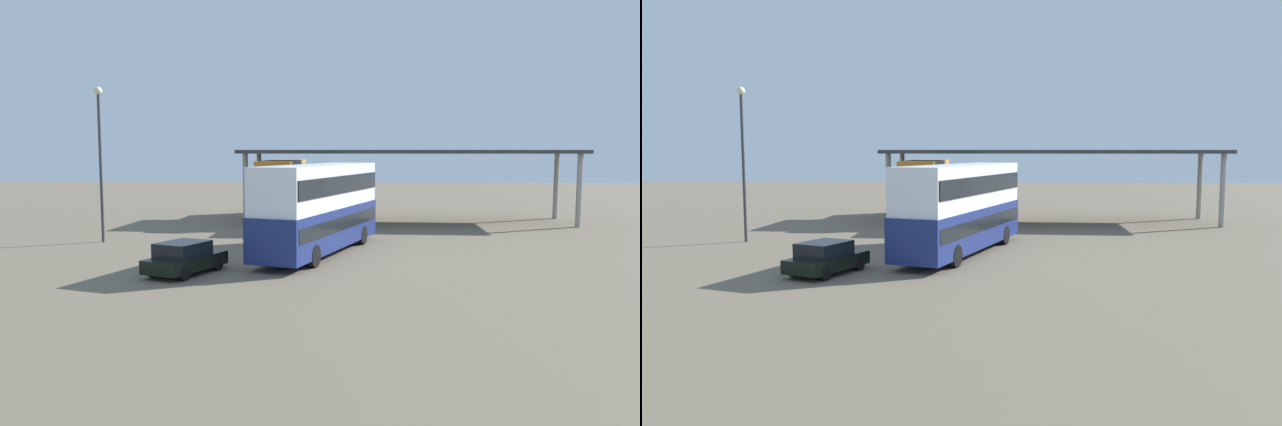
% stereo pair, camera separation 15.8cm
% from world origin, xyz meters
% --- Properties ---
extents(ground_plane, '(140.00, 140.00, 0.00)m').
position_xyz_m(ground_plane, '(0.00, 0.00, 0.00)').
color(ground_plane, '#6E624F').
extents(double_decker_main, '(6.03, 11.51, 4.37)m').
position_xyz_m(double_decker_main, '(1.47, 2.31, 2.39)').
color(double_decker_main, navy).
rests_on(double_decker_main, ground_plane).
extents(parked_hatchback, '(3.02, 4.01, 1.35)m').
position_xyz_m(parked_hatchback, '(-3.91, -2.97, 0.67)').
color(parked_hatchback, black).
rests_on(parked_hatchback, ground_plane).
extents(double_decker_near_canopy, '(2.95, 10.79, 4.33)m').
position_xyz_m(double_decker_near_canopy, '(-1.79, 17.73, 2.37)').
color(double_decker_near_canopy, white).
rests_on(double_decker_near_canopy, ground_plane).
extents(double_decker_mid_row, '(2.68, 10.25, 4.05)m').
position_xyz_m(double_decker_mid_row, '(2.12, 15.26, 2.23)').
color(double_decker_mid_row, silver).
rests_on(double_decker_mid_row, ground_plane).
extents(depot_canopy, '(23.80, 7.56, 5.09)m').
position_xyz_m(depot_canopy, '(7.21, 16.42, 4.81)').
color(depot_canopy, '#33353A').
rests_on(depot_canopy, ground_plane).
extents(lamppost_tall, '(0.44, 0.44, 8.48)m').
position_xyz_m(lamppost_tall, '(-10.67, 5.67, 5.28)').
color(lamppost_tall, '#33353A').
rests_on(lamppost_tall, ground_plane).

